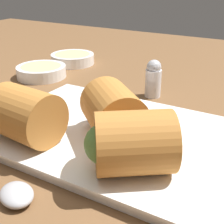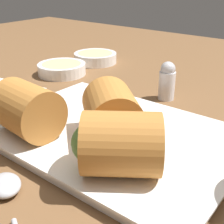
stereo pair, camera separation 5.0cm
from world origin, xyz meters
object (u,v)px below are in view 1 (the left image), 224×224
object	(u,v)px
serving_plate	(112,135)
spoon	(21,203)
dipping_bowl_near	(41,71)
salt_shaker	(153,79)
dipping_bowl_far	(73,58)

from	to	relation	value
serving_plate	spoon	distance (cm)	14.97
serving_plate	dipping_bowl_near	size ratio (longest dim) A/B	3.18
serving_plate	spoon	world-z (taller)	serving_plate
dipping_bowl_near	salt_shaker	size ratio (longest dim) A/B	1.53
spoon	salt_shaker	size ratio (longest dim) A/B	2.52
dipping_bowl_far	spoon	bearing A→B (deg)	-58.94
dipping_bowl_far	salt_shaker	size ratio (longest dim) A/B	1.53
serving_plate	spoon	xyz separation A→B (cm)	(-0.92, -14.94, -0.12)
dipping_bowl_near	salt_shaker	bearing A→B (deg)	3.65
dipping_bowl_near	dipping_bowl_far	size ratio (longest dim) A/B	1.00
dipping_bowl_near	spoon	world-z (taller)	dipping_bowl_near
salt_shaker	spoon	bearing A→B (deg)	-88.69
dipping_bowl_far	spoon	world-z (taller)	dipping_bowl_far
serving_plate	dipping_bowl_near	bearing A→B (deg)	148.93
dipping_bowl_far	serving_plate	bearing A→B (deg)	-45.64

